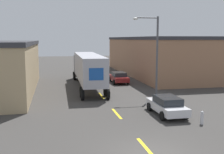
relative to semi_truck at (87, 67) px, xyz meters
The scene contains 8 objects.
ground_plane 20.15m from the semi_truck, 87.91° to the right, with size 160.00×160.00×0.00m, color #3D3A38.
road_centerline 12.54m from the semi_truck, 86.61° to the right, with size 0.20×16.88×0.01m.
warehouse_right 16.82m from the semi_truck, 36.61° to the left, with size 12.40×27.09×5.93m.
semi_truck is the anchor object (origin of this frame).
parked_car_right_near 14.17m from the semi_truck, 72.13° to the right, with size 1.97×4.42×1.41m.
parked_car_right_far 5.15m from the semi_truck, 27.80° to the left, with size 1.97×4.42×1.41m.
street_lamp 8.89m from the semi_truck, 47.10° to the right, with size 2.64×0.32×7.81m.
fire_hydrant 17.13m from the semi_truck, 70.40° to the right, with size 0.22×0.22×0.90m.
Camera 1 is at (-4.64, -12.56, 5.67)m, focal length 45.00 mm.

